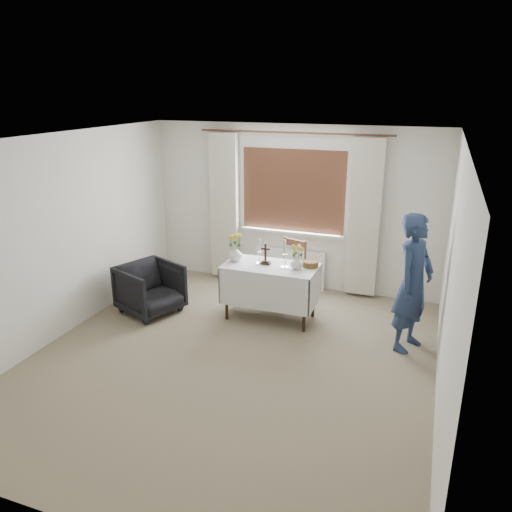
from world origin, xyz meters
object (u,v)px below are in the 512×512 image
at_px(altar_table, 270,292).
at_px(armchair, 150,289).
at_px(wooden_chair, 287,272).
at_px(wooden_cross, 266,254).
at_px(flower_vase_left, 235,254).
at_px(flower_vase_right, 297,263).
at_px(person, 413,283).

distance_m(altar_table, armchair, 1.67).
relative_size(wooden_chair, armchair, 1.19).
bearing_deg(wooden_cross, flower_vase_left, -177.38).
bearing_deg(armchair, flower_vase_left, -48.29).
xyz_separation_m(armchair, flower_vase_right, (1.99, 0.38, 0.50)).
height_order(altar_table, wooden_chair, wooden_chair).
bearing_deg(wooden_cross, flower_vase_right, -5.49).
distance_m(wooden_chair, flower_vase_right, 0.82).
xyz_separation_m(wooden_chair, flower_vase_right, (0.31, -0.65, 0.39)).
xyz_separation_m(altar_table, wooden_chair, (0.05, 0.64, 0.07)).
bearing_deg(person, wooden_cross, 106.03).
distance_m(wooden_chair, flower_vase_left, 0.93).
bearing_deg(wooden_cross, armchair, -164.76).
bearing_deg(altar_table, wooden_cross, 159.28).
height_order(altar_table, person, person).
xyz_separation_m(altar_table, armchair, (-1.63, -0.39, -0.03)).
relative_size(wooden_chair, person, 0.55).
bearing_deg(wooden_chair, armchair, -130.41).
bearing_deg(wooden_cross, altar_table, -20.70).
distance_m(altar_table, wooden_cross, 0.53).
height_order(wooden_chair, flower_vase_left, flower_vase_left).
height_order(armchair, wooden_cross, wooden_cross).
bearing_deg(person, altar_table, 106.70).
xyz_separation_m(altar_table, flower_vase_right, (0.36, -0.01, 0.47)).
xyz_separation_m(wooden_chair, person, (1.77, -0.83, 0.38)).
bearing_deg(wooden_chair, flower_vase_left, -113.74).
bearing_deg(flower_vase_left, flower_vase_right, -1.53).
xyz_separation_m(flower_vase_left, flower_vase_right, (0.87, -0.02, -0.02)).
relative_size(altar_table, person, 0.74).
height_order(wooden_chair, wooden_cross, wooden_cross).
relative_size(armchair, flower_vase_left, 3.72).
relative_size(wooden_chair, flower_vase_left, 4.43).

